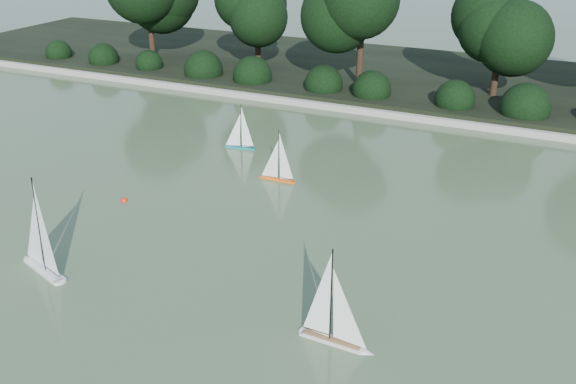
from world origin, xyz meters
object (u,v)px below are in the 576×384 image
(sailboat_teal, at_px, (238,141))
(race_buoy, at_px, (124,201))
(sailboat_orange, at_px, (275,172))
(sailboat_white_a, at_px, (39,254))
(sailboat_white_b, at_px, (338,329))

(sailboat_teal, xyz_separation_m, race_buoy, (-0.61, -3.64, -0.18))
(sailboat_orange, relative_size, sailboat_teal, 1.05)
(sailboat_white_a, height_order, sailboat_teal, sailboat_white_a)
(sailboat_white_a, bearing_deg, race_buoy, 98.92)
(sailboat_white_b, distance_m, race_buoy, 6.09)
(race_buoy, bearing_deg, sailboat_teal, 80.46)
(sailboat_white_b, height_order, race_buoy, sailboat_white_b)
(sailboat_teal, bearing_deg, race_buoy, -99.54)
(sailboat_teal, distance_m, race_buoy, 3.70)
(sailboat_white_a, xyz_separation_m, sailboat_orange, (1.88, 4.95, -0.09))
(sailboat_white_b, height_order, sailboat_teal, sailboat_white_b)
(sailboat_white_a, bearing_deg, sailboat_teal, 88.30)
(sailboat_white_b, xyz_separation_m, sailboat_teal, (-4.95, 6.12, -0.05))
(sailboat_white_a, relative_size, race_buoy, 12.25)
(sailboat_white_b, xyz_separation_m, sailboat_orange, (-3.26, 4.73, -0.04))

